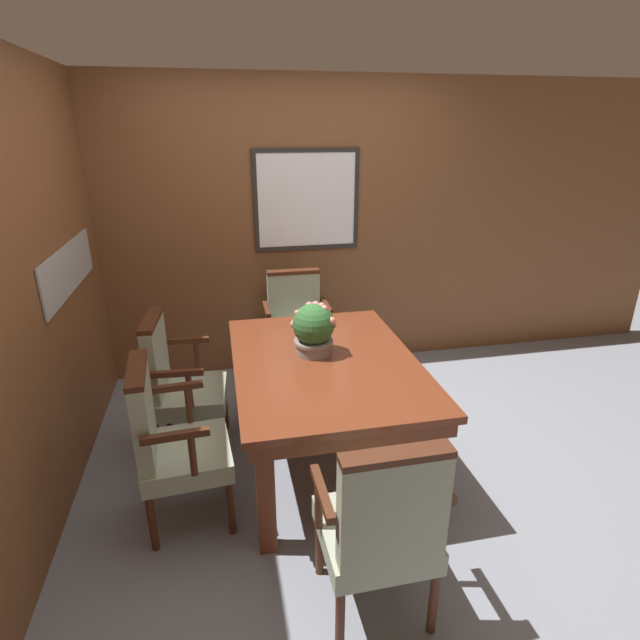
{
  "coord_description": "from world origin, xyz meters",
  "views": [
    {
      "loc": [
        -0.63,
        -2.57,
        2.06
      ],
      "look_at": [
        -0.05,
        0.26,
        0.93
      ],
      "focal_mm": 28.0,
      "sensor_mm": 36.0,
      "label": 1
    }
  ],
  "objects_px": {
    "dining_table": "(325,373)",
    "chair_head_far": "(296,325)",
    "chair_left_far": "(177,380)",
    "chair_left_near": "(170,439)",
    "chair_head_near": "(382,525)",
    "potted_plant": "(314,329)"
  },
  "relations": [
    {
      "from": "dining_table",
      "to": "chair_left_far",
      "type": "xyz_separation_m",
      "value": [
        -0.91,
        0.33,
        -0.12
      ]
    },
    {
      "from": "chair_left_near",
      "to": "chair_head_near",
      "type": "relative_size",
      "value": 1.0
    },
    {
      "from": "chair_head_far",
      "to": "chair_left_near",
      "type": "bearing_deg",
      "value": -121.99
    },
    {
      "from": "chair_left_near",
      "to": "potted_plant",
      "type": "bearing_deg",
      "value": -67.1
    },
    {
      "from": "dining_table",
      "to": "chair_head_near",
      "type": "xyz_separation_m",
      "value": [
        -0.01,
        -1.14,
        -0.12
      ]
    },
    {
      "from": "chair_left_near",
      "to": "potted_plant",
      "type": "xyz_separation_m",
      "value": [
        0.86,
        0.44,
        0.38
      ]
    },
    {
      "from": "chair_left_far",
      "to": "chair_left_near",
      "type": "bearing_deg",
      "value": -175.91
    },
    {
      "from": "chair_left_near",
      "to": "chair_head_near",
      "type": "distance_m",
      "value": 1.21
    },
    {
      "from": "dining_table",
      "to": "chair_head_near",
      "type": "relative_size",
      "value": 1.6
    },
    {
      "from": "chair_left_near",
      "to": "chair_left_far",
      "type": "distance_m",
      "value": 0.67
    },
    {
      "from": "dining_table",
      "to": "chair_head_far",
      "type": "distance_m",
      "value": 1.12
    },
    {
      "from": "chair_head_near",
      "to": "potted_plant",
      "type": "height_order",
      "value": "potted_plant"
    },
    {
      "from": "chair_left_near",
      "to": "chair_left_far",
      "type": "bearing_deg",
      "value": -4.18
    },
    {
      "from": "chair_left_far",
      "to": "chair_head_near",
      "type": "relative_size",
      "value": 1.0
    },
    {
      "from": "chair_head_near",
      "to": "chair_left_far",
      "type": "bearing_deg",
      "value": -58.88
    },
    {
      "from": "dining_table",
      "to": "chair_left_near",
      "type": "relative_size",
      "value": 1.6
    },
    {
      "from": "chair_left_far",
      "to": "dining_table",
      "type": "bearing_deg",
      "value": -105.86
    },
    {
      "from": "chair_head_far",
      "to": "dining_table",
      "type": "bearing_deg",
      "value": -89.94
    },
    {
      "from": "dining_table",
      "to": "chair_head_far",
      "type": "relative_size",
      "value": 1.6
    },
    {
      "from": "chair_left_far",
      "to": "chair_head_near",
      "type": "height_order",
      "value": "same"
    },
    {
      "from": "dining_table",
      "to": "potted_plant",
      "type": "distance_m",
      "value": 0.28
    },
    {
      "from": "dining_table",
      "to": "chair_head_far",
      "type": "height_order",
      "value": "chair_head_far"
    }
  ]
}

